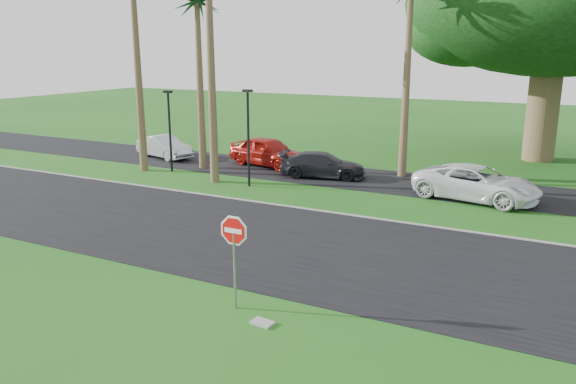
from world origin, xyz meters
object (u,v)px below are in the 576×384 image
Objects in this scene: car_silver at (164,147)px; car_minivan at (476,183)px; car_red at (268,152)px; stop_sign_near at (234,243)px; car_dark at (323,165)px.

car_minivan is at bearing -79.94° from car_silver.
car_red is 11.93m from car_minivan.
car_red is at bearing -68.90° from car_silver.
stop_sign_near is 15.46m from car_dark.
stop_sign_near reaches higher than car_silver.
car_silver is 0.75× the size of car_minivan.
car_silver reaches higher than car_dark.
car_minivan is (3.73, 13.83, -1.03)m from stop_sign_near.
stop_sign_near is 0.59× the size of car_dark.
car_silver is at bearing 133.96° from stop_sign_near.
car_minivan reaches higher than car_silver.
car_red is at bearing 116.39° from stop_sign_near.
stop_sign_near reaches higher than car_red.
car_minivan is at bearing 74.92° from stop_sign_near.
stop_sign_near is 0.49× the size of car_minivan.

